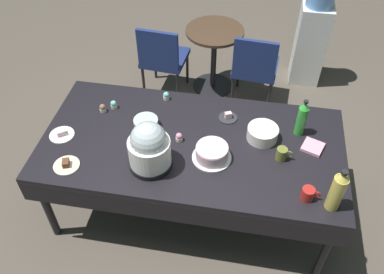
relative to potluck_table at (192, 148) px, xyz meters
name	(u,v)px	position (x,y,z in m)	size (l,w,h in m)	color
ground	(192,203)	(0.00, 0.00, -0.69)	(9.00, 9.00, 0.00)	brown
potluck_table	(192,148)	(0.00, 0.00, 0.00)	(2.20, 1.10, 0.75)	black
frosted_layer_cake	(212,153)	(0.16, -0.13, 0.11)	(0.28, 0.28, 0.11)	silver
slow_cooker	(149,148)	(-0.24, -0.27, 0.23)	(0.30, 0.30, 0.37)	black
glass_salad_bowl	(146,123)	(-0.37, 0.10, 0.10)	(0.18, 0.18, 0.07)	#B2C6BC
ceramic_snack_bowl	(262,133)	(0.50, 0.13, 0.11)	(0.23, 0.23, 0.10)	silver
dessert_plate_white	(62,134)	(-0.96, -0.10, 0.07)	(0.18, 0.18, 0.05)	white
dessert_plate_charcoal	(228,117)	(0.23, 0.30, 0.07)	(0.14, 0.14, 0.05)	#2D2D33
dessert_plate_cream	(66,165)	(-0.81, -0.38, 0.07)	(0.18, 0.18, 0.05)	beige
cupcake_berry	(179,137)	(-0.10, 0.00, 0.09)	(0.05, 0.05, 0.07)	beige
cupcake_lemon	(103,108)	(-0.75, 0.21, 0.09)	(0.05, 0.05, 0.07)	beige
cupcake_rose	(166,96)	(-0.29, 0.45, 0.09)	(0.05, 0.05, 0.07)	beige
cupcake_mint	(114,105)	(-0.67, 0.27, 0.09)	(0.05, 0.05, 0.07)	beige
soda_bottle_lime_soda	(302,118)	(0.76, 0.23, 0.20)	(0.07, 0.07, 0.31)	green
soda_bottle_ginger_ale	(337,191)	(0.96, -0.41, 0.22)	(0.09, 0.09, 0.34)	gold
coffee_mug_olive	(282,154)	(0.64, -0.05, 0.11)	(0.12, 0.08, 0.09)	olive
coffee_mug_red	(308,194)	(0.81, -0.37, 0.11)	(0.12, 0.08, 0.09)	#B2231E
paper_napkin_stack	(313,147)	(0.86, 0.09, 0.07)	(0.14, 0.14, 0.02)	pink
maroon_chair_left	(162,56)	(-0.56, 1.41, -0.20)	(0.48, 0.48, 0.85)	navy
maroon_chair_right	(255,66)	(0.39, 1.41, -0.20)	(0.47, 0.47, 0.85)	navy
round_cafe_table	(214,49)	(-0.05, 1.63, -0.19)	(0.60, 0.60, 0.72)	#473323
water_cooler	(313,33)	(0.96, 1.98, -0.10)	(0.32, 0.32, 1.24)	silver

